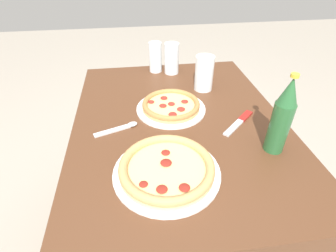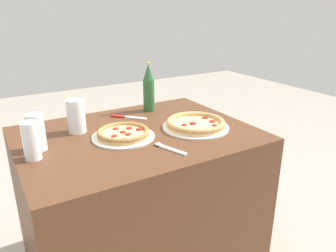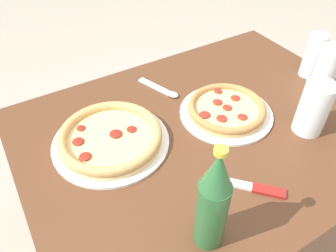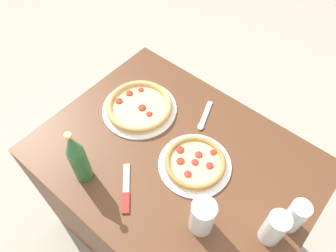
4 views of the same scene
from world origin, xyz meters
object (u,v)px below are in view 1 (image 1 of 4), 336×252
Objects in this scene: pizza_salami at (167,168)px; glass_orange_juice at (155,59)px; glass_red_wine at (204,75)px; pizza_veggie at (171,106)px; spoon at (121,128)px; glass_cola at (172,59)px; beer_bottle at (282,117)px; knife at (240,122)px.

pizza_salami is 0.71m from glass_orange_juice.
glass_orange_juice is 0.29m from glass_red_wine.
glass_orange_juice is (0.37, 0.02, 0.05)m from pizza_veggie.
pizza_veggie reaches higher than spoon.
glass_orange_juice is at bearing 67.75° from glass_cola.
beer_bottle is at bearing -164.03° from glass_red_wine.
beer_bottle is at bearing -80.36° from pizza_salami.
knife is (-0.49, -0.26, -0.06)m from glass_orange_juice.
glass_orange_juice reaches higher than spoon.
beer_bottle reaches higher than knife.
beer_bottle reaches higher than glass_orange_juice.
beer_bottle is 0.20m from knife.
knife is at bearing -117.36° from pizza_veggie.
pizza_salami is (-0.33, 0.06, 0.00)m from pizza_veggie.
pizza_salami is at bearing 125.67° from knife.
glass_red_wine is 0.97× the size of knife.
glass_cola is 1.02× the size of glass_orange_juice.
spoon is at bearing 160.03° from glass_orange_juice.
pizza_veggie is 1.79× the size of glass_red_wine.
glass_orange_juice is at bearing 25.66° from beer_bottle.
glass_orange_juice is (0.03, 0.08, -0.00)m from glass_cola.
glass_red_wine reaches higher than glass_cola.
glass_cola reaches higher than pizza_veggie.
glass_cola is at bearing -29.30° from spoon.
beer_bottle is (-0.61, -0.23, 0.05)m from glass_cola.
glass_cola is (0.34, -0.05, 0.05)m from pizza_veggie.
pizza_salami reaches higher than spoon.
spoon is at bearing 87.18° from knife.
glass_red_wine is 0.44m from spoon.
glass_red_wine is at bearing -25.19° from pizza_salami.
glass_cola is 0.22m from glass_red_wine.
glass_cola is at bearing -8.99° from pizza_veggie.
spoon is (-0.44, 0.25, -0.06)m from glass_cola.
beer_bottle is (-0.28, -0.29, 0.11)m from pizza_veggie.
glass_red_wine is at bearing 15.97° from beer_bottle.
spoon is (-0.25, 0.36, -0.06)m from glass_red_wine.
spoon is (-0.10, 0.19, -0.01)m from pizza_veggie.
knife is 0.43m from spoon.
spoon is (-0.47, 0.17, -0.06)m from glass_orange_juice.
glass_cola is at bearing 21.53° from knife.
knife is at bearing -152.36° from glass_orange_juice.
beer_bottle is (-0.64, -0.31, 0.06)m from glass_orange_juice.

